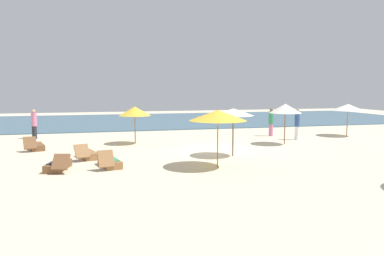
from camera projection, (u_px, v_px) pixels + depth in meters
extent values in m
plane|color=beige|center=(217.00, 151.00, 18.13)|extent=(60.00, 60.00, 0.00)
cube|color=#3D6075|center=(160.00, 120.00, 34.52)|extent=(48.00, 16.00, 0.06)
cylinder|color=brown|center=(233.00, 133.00, 16.76)|extent=(0.06, 0.06, 2.06)
cone|color=silver|center=(233.00, 112.00, 16.66)|extent=(1.82, 1.82, 0.31)
cylinder|color=olive|center=(218.00, 139.00, 14.41)|extent=(0.04, 0.04, 2.14)
cone|color=gold|center=(218.00, 115.00, 14.31)|extent=(2.19, 2.19, 0.40)
cylinder|color=olive|center=(135.00, 126.00, 20.36)|extent=(0.05, 0.05, 1.96)
cone|color=gold|center=(135.00, 111.00, 20.27)|extent=(1.72, 1.72, 0.49)
cylinder|color=olive|center=(347.00, 120.00, 23.62)|extent=(0.06, 0.06, 1.94)
cone|color=silver|center=(348.00, 107.00, 23.53)|extent=(1.96, 1.96, 0.41)
cylinder|color=brown|center=(285.00, 125.00, 20.18)|extent=(0.06, 0.06, 2.11)
cone|color=silver|center=(285.00, 108.00, 20.09)|extent=(1.72, 1.72, 0.49)
cube|color=olive|center=(88.00, 155.00, 16.37)|extent=(1.02, 1.61, 0.28)
cube|color=olive|center=(82.00, 151.00, 15.64)|extent=(0.69, 0.63, 0.54)
cube|color=brown|center=(58.00, 166.00, 14.08)|extent=(0.94, 1.60, 0.28)
cube|color=brown|center=(61.00, 162.00, 13.43)|extent=(0.67, 0.61, 0.52)
cube|color=#26262D|center=(58.00, 162.00, 14.06)|extent=(0.74, 1.14, 0.03)
cube|color=brown|center=(36.00, 147.00, 18.61)|extent=(0.97, 1.60, 0.28)
cube|color=brown|center=(30.00, 143.00, 17.88)|extent=(0.66, 0.57, 0.57)
cube|color=olive|center=(110.00, 163.00, 14.62)|extent=(0.92, 1.60, 0.28)
cube|color=olive|center=(106.00, 159.00, 13.90)|extent=(0.64, 0.48, 0.61)
cube|color=#338C59|center=(110.00, 159.00, 14.61)|extent=(0.73, 1.14, 0.03)
cylinder|color=#D17299|center=(271.00, 130.00, 23.65)|extent=(0.27, 0.27, 0.75)
cylinder|color=#338C59|center=(271.00, 118.00, 23.57)|extent=(0.32, 0.32, 0.78)
sphere|color=brown|center=(271.00, 110.00, 23.52)|extent=(0.21, 0.21, 0.21)
cylinder|color=white|center=(297.00, 133.00, 21.96)|extent=(0.33, 0.33, 0.78)
cylinder|color=#2D4C8C|center=(297.00, 119.00, 21.87)|extent=(0.39, 0.39, 0.82)
sphere|color=#A37556|center=(297.00, 110.00, 21.81)|extent=(0.22, 0.22, 0.22)
cylinder|color=#26262D|center=(34.00, 132.00, 22.38)|extent=(0.38, 0.38, 0.75)
cylinder|color=#D17299|center=(34.00, 120.00, 22.29)|extent=(0.45, 0.45, 0.78)
sphere|color=tan|center=(34.00, 111.00, 22.24)|extent=(0.21, 0.21, 0.21)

